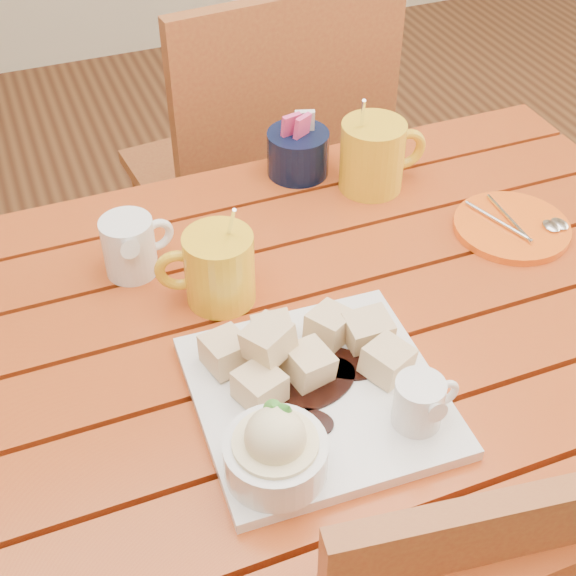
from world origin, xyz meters
name	(u,v)px	position (x,y,z in m)	size (l,w,h in m)	color
table	(302,387)	(0.00, 0.00, 0.64)	(1.20, 0.79, 0.75)	#9C2A14
dessert_plate	(309,400)	(-0.05, -0.13, 0.78)	(0.29, 0.29, 0.11)	white
coffee_mug_left	(217,267)	(-0.08, 0.10, 0.80)	(0.13, 0.09, 0.15)	yellow
coffee_mug_right	(374,155)	(0.22, 0.26, 0.81)	(0.14, 0.10, 0.17)	yellow
cream_pitcher	(131,245)	(-0.17, 0.19, 0.79)	(0.10, 0.09, 0.09)	white
sugar_caddy	(298,152)	(0.13, 0.34, 0.79)	(0.10, 0.10, 0.11)	black
orange_saucer	(513,227)	(0.36, 0.08, 0.76)	(0.17, 0.17, 0.02)	#FF6216
chair_far	(264,174)	(0.19, 0.67, 0.53)	(0.49, 0.49, 0.95)	brown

